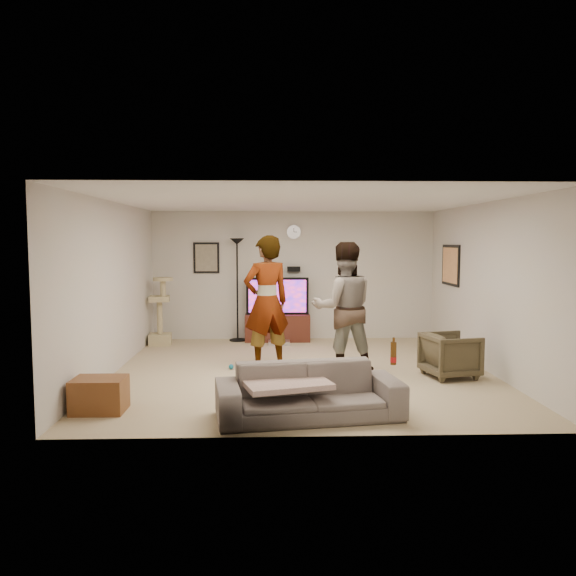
{
  "coord_description": "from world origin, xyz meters",
  "views": [
    {
      "loc": [
        -0.47,
        -8.05,
        1.93
      ],
      "look_at": [
        -0.19,
        0.2,
        1.22
      ],
      "focal_mm": 34.45,
      "sensor_mm": 36.0,
      "label": 1
    }
  ],
  "objects_px": {
    "cat_tree": "(160,311)",
    "sofa": "(309,392)",
    "beer_bottle": "(393,353)",
    "person_right": "(344,308)",
    "tv_stand": "(277,328)",
    "floor_lamp": "(237,290)",
    "tv": "(277,296)",
    "side_table": "(99,395)",
    "armchair": "(450,355)",
    "person_left": "(267,302)"
  },
  "relations": [
    {
      "from": "floor_lamp",
      "to": "tv",
      "type": "bearing_deg",
      "value": -3.34
    },
    {
      "from": "sofa",
      "to": "armchair",
      "type": "bearing_deg",
      "value": 30.77
    },
    {
      "from": "floor_lamp",
      "to": "side_table",
      "type": "height_order",
      "value": "floor_lamp"
    },
    {
      "from": "armchair",
      "to": "person_left",
      "type": "bearing_deg",
      "value": 63.85
    },
    {
      "from": "person_left",
      "to": "side_table",
      "type": "height_order",
      "value": "person_left"
    },
    {
      "from": "cat_tree",
      "to": "sofa",
      "type": "xyz_separation_m",
      "value": [
        2.47,
        -4.36,
        -0.34
      ]
    },
    {
      "from": "person_left",
      "to": "armchair",
      "type": "xyz_separation_m",
      "value": [
        2.61,
        -0.66,
        -0.69
      ]
    },
    {
      "from": "tv",
      "to": "person_right",
      "type": "relative_size",
      "value": 0.63
    },
    {
      "from": "person_right",
      "to": "cat_tree",
      "type": "bearing_deg",
      "value": -41.38
    },
    {
      "from": "person_left",
      "to": "armchair",
      "type": "relative_size",
      "value": 2.91
    },
    {
      "from": "person_left",
      "to": "tv",
      "type": "bearing_deg",
      "value": -119.62
    },
    {
      "from": "tv_stand",
      "to": "tv",
      "type": "distance_m",
      "value": 0.61
    },
    {
      "from": "tv",
      "to": "side_table",
      "type": "relative_size",
      "value": 2.06
    },
    {
      "from": "floor_lamp",
      "to": "cat_tree",
      "type": "distance_m",
      "value": 1.51
    },
    {
      "from": "tv",
      "to": "person_left",
      "type": "distance_m",
      "value": 2.28
    },
    {
      "from": "person_right",
      "to": "side_table",
      "type": "bearing_deg",
      "value": 25.43
    },
    {
      "from": "floor_lamp",
      "to": "beer_bottle",
      "type": "distance_m",
      "value": 5.12
    },
    {
      "from": "cat_tree",
      "to": "person_left",
      "type": "height_order",
      "value": "person_left"
    },
    {
      "from": "tv",
      "to": "side_table",
      "type": "xyz_separation_m",
      "value": [
        -2.08,
        -4.38,
        -0.68
      ]
    },
    {
      "from": "person_right",
      "to": "person_left",
      "type": "bearing_deg",
      "value": -23.26
    },
    {
      "from": "person_right",
      "to": "armchair",
      "type": "height_order",
      "value": "person_right"
    },
    {
      "from": "tv_stand",
      "to": "tv",
      "type": "height_order",
      "value": "tv"
    },
    {
      "from": "beer_bottle",
      "to": "person_right",
      "type": "bearing_deg",
      "value": 97.8
    },
    {
      "from": "side_table",
      "to": "beer_bottle",
      "type": "bearing_deg",
      "value": -5.21
    },
    {
      "from": "person_right",
      "to": "side_table",
      "type": "height_order",
      "value": "person_right"
    },
    {
      "from": "sofa",
      "to": "armchair",
      "type": "xyz_separation_m",
      "value": [
        2.13,
        1.74,
        0.02
      ]
    },
    {
      "from": "tv_stand",
      "to": "cat_tree",
      "type": "xyz_separation_m",
      "value": [
        -2.19,
        -0.31,
        0.37
      ]
    },
    {
      "from": "person_left",
      "to": "armchair",
      "type": "distance_m",
      "value": 2.78
    },
    {
      "from": "armchair",
      "to": "side_table",
      "type": "relative_size",
      "value": 1.19
    },
    {
      "from": "person_left",
      "to": "armchair",
      "type": "bearing_deg",
      "value": 141.04
    },
    {
      "from": "tv",
      "to": "armchair",
      "type": "height_order",
      "value": "tv"
    },
    {
      "from": "sofa",
      "to": "beer_bottle",
      "type": "height_order",
      "value": "beer_bottle"
    },
    {
      "from": "armchair",
      "to": "side_table",
      "type": "bearing_deg",
      "value": 95.95
    },
    {
      "from": "tv",
      "to": "person_right",
      "type": "height_order",
      "value": "person_right"
    },
    {
      "from": "floor_lamp",
      "to": "person_left",
      "type": "xyz_separation_m",
      "value": [
        0.58,
        -2.32,
        0.02
      ]
    },
    {
      "from": "tv_stand",
      "to": "sofa",
      "type": "distance_m",
      "value": 4.68
    },
    {
      "from": "side_table",
      "to": "sofa",
      "type": "bearing_deg",
      "value": -7.23
    },
    {
      "from": "tv_stand",
      "to": "sofa",
      "type": "xyz_separation_m",
      "value": [
        0.28,
        -4.68,
        0.03
      ]
    },
    {
      "from": "sofa",
      "to": "side_table",
      "type": "relative_size",
      "value": 3.45
    },
    {
      "from": "person_left",
      "to": "sofa",
      "type": "height_order",
      "value": "person_left"
    },
    {
      "from": "person_left",
      "to": "beer_bottle",
      "type": "height_order",
      "value": "person_left"
    },
    {
      "from": "tv",
      "to": "person_right",
      "type": "bearing_deg",
      "value": -70.82
    },
    {
      "from": "person_left",
      "to": "side_table",
      "type": "relative_size",
      "value": 3.47
    },
    {
      "from": "cat_tree",
      "to": "armchair",
      "type": "bearing_deg",
      "value": -29.67
    },
    {
      "from": "tv",
      "to": "tv_stand",
      "type": "bearing_deg",
      "value": 0.0
    },
    {
      "from": "floor_lamp",
      "to": "beer_bottle",
      "type": "relative_size",
      "value": 7.91
    },
    {
      "from": "person_right",
      "to": "sofa",
      "type": "bearing_deg",
      "value": 67.89
    },
    {
      "from": "tv",
      "to": "person_left",
      "type": "xyz_separation_m",
      "value": [
        -0.2,
        -2.27,
        0.13
      ]
    },
    {
      "from": "floor_lamp",
      "to": "sofa",
      "type": "height_order",
      "value": "floor_lamp"
    },
    {
      "from": "tv_stand",
      "to": "sofa",
      "type": "height_order",
      "value": "sofa"
    }
  ]
}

